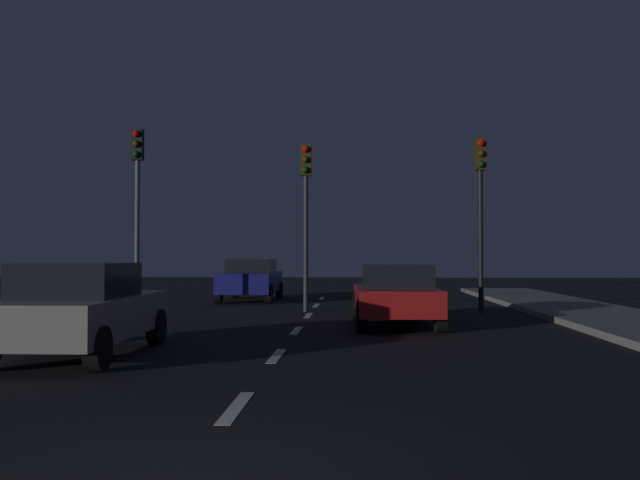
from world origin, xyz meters
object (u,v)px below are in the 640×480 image
traffic_signal_center (306,194)px  car_stopped_ahead (395,294)px  car_oncoming_far (251,279)px  traffic_signal_right (481,190)px  car_adjacent_lane (81,309)px  traffic_signal_left (137,184)px

traffic_signal_center → car_stopped_ahead: 5.24m
car_stopped_ahead → car_oncoming_far: car_oncoming_far is taller
traffic_signal_right → car_adjacent_lane: bearing=-131.2°
traffic_signal_center → traffic_signal_left: bearing=180.0°
traffic_signal_left → traffic_signal_right: size_ratio=1.07×
traffic_signal_left → car_stopped_ahead: traffic_signal_left is taller
traffic_signal_center → car_stopped_ahead: (2.32, -3.88, -2.65)m
car_oncoming_far → traffic_signal_center: bearing=-64.7°
car_stopped_ahead → car_oncoming_far: bearing=117.9°
traffic_signal_left → traffic_signal_center: size_ratio=1.10×
traffic_signal_left → car_oncoming_far: bearing=61.9°
traffic_signal_center → traffic_signal_right: traffic_signal_right is taller
car_oncoming_far → traffic_signal_left: bearing=-118.1°
traffic_signal_right → car_adjacent_lane: 12.30m
traffic_signal_left → traffic_signal_center: bearing=-0.0°
car_stopped_ahead → car_oncoming_far: (-4.62, 8.75, 0.04)m
traffic_signal_left → car_oncoming_far: 6.23m
traffic_signal_right → car_adjacent_lane: (-7.90, -9.04, -2.70)m
traffic_signal_left → car_stopped_ahead: (7.22, -3.88, -2.95)m
traffic_signal_left → car_adjacent_lane: 9.70m
traffic_signal_left → car_stopped_ahead: bearing=-28.3°
traffic_signal_left → traffic_signal_right: bearing=-0.0°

